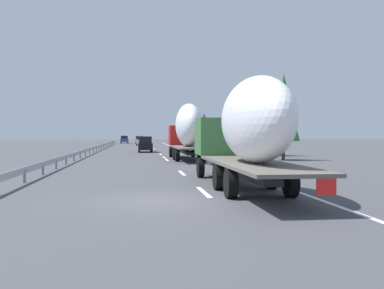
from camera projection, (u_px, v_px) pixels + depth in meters
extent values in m
plane|color=#424247|center=(144.00, 152.00, 54.97)|extent=(260.00, 260.00, 0.00)
cube|color=white|center=(204.00, 192.00, 17.49)|extent=(3.20, 0.20, 0.01)
cube|color=white|center=(182.00, 173.00, 26.01)|extent=(3.20, 0.20, 0.01)
cube|color=white|center=(167.00, 160.00, 39.23)|extent=(3.20, 0.20, 0.01)
cube|color=white|center=(164.00, 157.00, 43.29)|extent=(3.20, 0.20, 0.01)
cube|color=white|center=(160.00, 154.00, 49.82)|extent=(3.20, 0.20, 0.01)
cube|color=white|center=(154.00, 149.00, 68.45)|extent=(3.20, 0.20, 0.01)
cube|color=white|center=(151.00, 146.00, 81.51)|extent=(3.20, 0.20, 0.01)
cube|color=white|center=(151.00, 146.00, 82.93)|extent=(3.20, 0.20, 0.01)
cube|color=white|center=(184.00, 151.00, 60.61)|extent=(110.00, 0.20, 0.01)
cube|color=#B21919|center=(182.00, 135.00, 43.90)|extent=(2.40, 2.50, 1.90)
cube|color=black|center=(181.00, 130.00, 44.98)|extent=(0.08, 2.12, 0.80)
cube|color=#262628|center=(185.00, 151.00, 41.01)|extent=(10.84, 0.70, 0.24)
cube|color=#59544C|center=(189.00, 147.00, 38.08)|extent=(9.38, 2.50, 0.12)
ellipsoid|color=white|center=(189.00, 125.00, 38.20)|extent=(6.44, 2.20, 3.68)
cube|color=red|center=(205.00, 152.00, 33.54)|extent=(0.04, 0.56, 0.56)
cylinder|color=black|center=(171.00, 152.00, 43.80)|extent=(1.04, 0.30, 1.04)
cylinder|color=black|center=(193.00, 152.00, 44.07)|extent=(1.04, 0.30, 1.04)
cylinder|color=black|center=(175.00, 154.00, 39.15)|extent=(1.04, 0.35, 1.04)
cylinder|color=black|center=(200.00, 154.00, 39.42)|extent=(1.04, 0.35, 1.04)
cylinder|color=black|center=(177.00, 155.00, 36.77)|extent=(1.04, 0.35, 1.04)
cylinder|color=black|center=(204.00, 155.00, 37.04)|extent=(1.04, 0.35, 1.04)
cube|color=#387038|center=(221.00, 136.00, 23.42)|extent=(2.40, 2.50, 1.90)
cube|color=black|center=(217.00, 127.00, 24.50)|extent=(0.08, 2.12, 0.80)
cube|color=#262628|center=(234.00, 169.00, 20.28)|extent=(11.78, 0.70, 0.24)
cube|color=#59544C|center=(252.00, 164.00, 17.09)|extent=(10.40, 2.50, 0.12)
ellipsoid|color=white|center=(255.00, 120.00, 16.67)|extent=(6.98, 2.20, 3.22)
cube|color=red|center=(326.00, 185.00, 12.05)|extent=(0.04, 0.56, 0.56)
cylinder|color=black|center=(200.00, 168.00, 23.32)|extent=(1.04, 0.30, 1.04)
cylinder|color=black|center=(242.00, 167.00, 23.59)|extent=(1.04, 0.30, 1.04)
cylinder|color=black|center=(219.00, 177.00, 18.16)|extent=(1.04, 0.35, 1.04)
cylinder|color=black|center=(271.00, 177.00, 18.43)|extent=(1.04, 0.35, 1.04)
cylinder|color=black|center=(231.00, 184.00, 15.78)|extent=(1.04, 0.35, 1.04)
cylinder|color=black|center=(291.00, 183.00, 16.05)|extent=(1.04, 0.35, 1.04)
cube|color=#ADB2B7|center=(140.00, 141.00, 99.91)|extent=(4.02, 1.83, 0.84)
cube|color=black|center=(139.00, 137.00, 99.59)|extent=(2.21, 1.61, 0.65)
cylinder|color=black|center=(136.00, 143.00, 101.05)|extent=(0.64, 0.22, 0.64)
cylinder|color=black|center=(143.00, 143.00, 101.25)|extent=(0.64, 0.22, 0.64)
cylinder|color=black|center=(136.00, 143.00, 98.58)|extent=(0.64, 0.22, 0.64)
cylinder|color=black|center=(143.00, 143.00, 98.78)|extent=(0.64, 0.22, 0.64)
cube|color=white|center=(141.00, 142.00, 88.83)|extent=(4.74, 1.82, 0.84)
cube|color=black|center=(141.00, 138.00, 88.46)|extent=(2.61, 1.60, 0.60)
cylinder|color=black|center=(137.00, 144.00, 90.20)|extent=(0.64, 0.22, 0.64)
cylinder|color=black|center=(145.00, 144.00, 90.40)|extent=(0.64, 0.22, 0.64)
cylinder|color=black|center=(137.00, 144.00, 87.28)|extent=(0.64, 0.22, 0.64)
cylinder|color=black|center=(145.00, 144.00, 87.48)|extent=(0.64, 0.22, 0.64)
cube|color=black|center=(145.00, 146.00, 55.82)|extent=(4.77, 1.73, 0.84)
cube|color=black|center=(145.00, 140.00, 55.44)|extent=(2.62, 1.52, 0.81)
cylinder|color=black|center=(139.00, 149.00, 57.20)|extent=(0.64, 0.22, 0.64)
cylinder|color=black|center=(151.00, 149.00, 57.39)|extent=(0.64, 0.22, 0.64)
cylinder|color=black|center=(139.00, 150.00, 54.27)|extent=(0.64, 0.22, 0.64)
cylinder|color=black|center=(152.00, 150.00, 54.45)|extent=(0.64, 0.22, 0.64)
cube|color=#28479E|center=(124.00, 140.00, 108.43)|extent=(4.66, 1.83, 0.84)
cube|color=black|center=(124.00, 137.00, 108.07)|extent=(2.57, 1.61, 0.68)
cylinder|color=black|center=(121.00, 142.00, 109.78)|extent=(0.64, 0.22, 0.64)
cylinder|color=black|center=(128.00, 142.00, 109.98)|extent=(0.64, 0.22, 0.64)
cylinder|color=black|center=(121.00, 142.00, 106.91)|extent=(0.64, 0.22, 0.64)
cylinder|color=black|center=(128.00, 142.00, 107.11)|extent=(0.64, 0.22, 0.64)
cylinder|color=gray|center=(190.00, 141.00, 63.21)|extent=(0.10, 0.10, 2.55)
cube|color=#2D569E|center=(190.00, 130.00, 63.17)|extent=(0.06, 0.90, 0.70)
cylinder|color=#472D19|center=(272.00, 149.00, 46.63)|extent=(0.33, 0.33, 1.45)
cone|color=#286B2D|center=(272.00, 114.00, 46.55)|extent=(2.97, 2.97, 5.87)
cylinder|color=#472D19|center=(191.00, 141.00, 92.89)|extent=(0.40, 0.40, 1.42)
cone|color=#286B2D|center=(191.00, 124.00, 92.81)|extent=(3.55, 3.55, 5.72)
cylinder|color=#472D19|center=(188.00, 141.00, 94.24)|extent=(0.34, 0.34, 1.69)
cone|color=#286B2D|center=(188.00, 123.00, 94.15)|extent=(3.35, 3.35, 5.84)
cylinder|color=#472D19|center=(242.00, 147.00, 51.22)|extent=(0.30, 0.30, 1.61)
cone|color=#1E5B23|center=(242.00, 114.00, 51.13)|extent=(2.49, 2.49, 6.00)
cylinder|color=#472D19|center=(283.00, 150.00, 38.95)|extent=(0.28, 0.28, 1.67)
cone|color=#286B2D|center=(284.00, 107.00, 38.86)|extent=(2.80, 2.80, 5.89)
cylinder|color=#472D19|center=(204.00, 143.00, 76.63)|extent=(0.34, 0.34, 1.26)
cone|color=#194C1E|center=(204.00, 127.00, 76.56)|extent=(3.81, 3.81, 4.56)
cube|color=#9EA0A5|center=(96.00, 147.00, 57.20)|extent=(94.00, 0.06, 0.32)
cube|color=slate|center=(25.00, 177.00, 20.71)|extent=(0.10, 0.10, 0.60)
cube|color=slate|center=(43.00, 170.00, 24.77)|extent=(0.10, 0.10, 0.60)
cube|color=slate|center=(56.00, 165.00, 28.82)|extent=(0.10, 0.10, 0.60)
cube|color=slate|center=(66.00, 161.00, 32.88)|extent=(0.10, 0.10, 0.60)
cube|color=slate|center=(74.00, 158.00, 36.93)|extent=(0.10, 0.10, 0.60)
cube|color=slate|center=(80.00, 155.00, 40.99)|extent=(0.10, 0.10, 0.60)
cube|color=slate|center=(85.00, 154.00, 45.04)|extent=(0.10, 0.10, 0.60)
cube|color=slate|center=(90.00, 152.00, 49.10)|extent=(0.10, 0.10, 0.60)
cube|color=slate|center=(93.00, 151.00, 53.15)|extent=(0.10, 0.10, 0.60)
cube|color=slate|center=(96.00, 149.00, 57.21)|extent=(0.10, 0.10, 0.60)
cube|color=slate|center=(99.00, 148.00, 61.26)|extent=(0.10, 0.10, 0.60)
cube|color=slate|center=(101.00, 147.00, 65.32)|extent=(0.10, 0.10, 0.60)
cube|color=slate|center=(103.00, 147.00, 69.37)|extent=(0.10, 0.10, 0.60)
cube|color=slate|center=(105.00, 146.00, 73.43)|extent=(0.10, 0.10, 0.60)
cube|color=slate|center=(107.00, 145.00, 77.48)|extent=(0.10, 0.10, 0.60)
cube|color=slate|center=(108.00, 145.00, 81.54)|extent=(0.10, 0.10, 0.60)
cube|color=slate|center=(110.00, 144.00, 85.59)|extent=(0.10, 0.10, 0.60)
cube|color=slate|center=(111.00, 144.00, 89.65)|extent=(0.10, 0.10, 0.60)
cube|color=slate|center=(112.00, 143.00, 93.70)|extent=(0.10, 0.10, 0.60)
cube|color=slate|center=(113.00, 143.00, 97.76)|extent=(0.10, 0.10, 0.60)
cube|color=slate|center=(114.00, 143.00, 101.81)|extent=(0.10, 0.10, 0.60)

